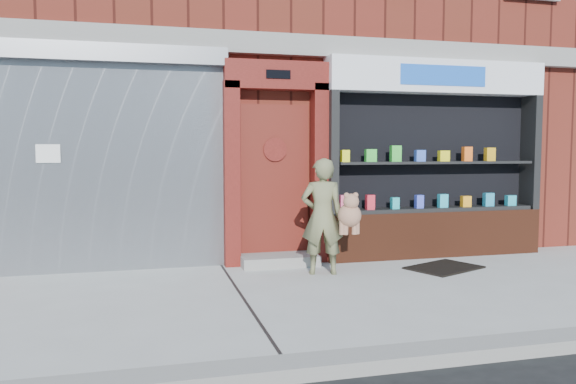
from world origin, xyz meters
name	(u,v)px	position (x,y,z in m)	size (l,w,h in m)	color
ground	(375,291)	(0.00, 0.00, 0.00)	(80.00, 80.00, 0.00)	#9E9E99
curb	(482,350)	(0.00, -2.15, 0.06)	(60.00, 0.30, 0.12)	gray
building	(266,40)	(0.00, 5.99, 4.00)	(12.00, 8.16, 8.00)	maroon
shutter_bay	(112,145)	(-3.00, 1.93, 1.72)	(3.10, 0.30, 3.04)	gray
red_door_bay	(276,163)	(-0.75, 1.86, 1.46)	(1.52, 0.58, 2.90)	#4D100D
pharmacy_bay	(434,168)	(1.75, 1.81, 1.37)	(3.50, 0.41, 3.00)	#532313
woman	(326,216)	(-0.28, 1.01, 0.78)	(0.80, 0.53, 1.54)	#696A46
doormat	(444,268)	(1.43, 0.91, 0.01)	(0.97, 0.68, 0.02)	black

